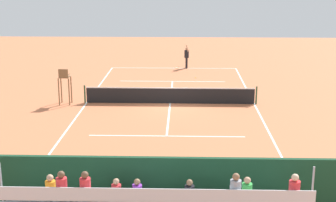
% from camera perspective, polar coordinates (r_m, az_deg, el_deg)
% --- Properties ---
extents(ground_plane, '(60.00, 60.00, 0.00)m').
position_cam_1_polar(ground_plane, '(29.85, 0.24, -0.27)').
color(ground_plane, '#CC7047').
extents(court_line_markings, '(10.10, 22.20, 0.01)m').
position_cam_1_polar(court_line_markings, '(29.88, 0.24, -0.25)').
color(court_line_markings, white).
rests_on(court_line_markings, ground).
extents(tennis_net, '(10.30, 0.10, 1.07)m').
position_cam_1_polar(tennis_net, '(29.72, 0.24, 0.66)').
color(tennis_net, black).
rests_on(tennis_net, ground).
extents(backdrop_wall, '(18.00, 0.16, 2.00)m').
position_cam_1_polar(backdrop_wall, '(16.30, -1.13, -9.69)').
color(backdrop_wall, '#194228').
rests_on(backdrop_wall, ground).
extents(umpire_chair, '(0.67, 0.67, 2.14)m').
position_cam_1_polar(umpire_chair, '(30.01, -11.70, 2.08)').
color(umpire_chair, brown).
rests_on(umpire_chair, ground).
extents(courtside_bench, '(1.80, 0.40, 0.93)m').
position_cam_1_polar(courtside_bench, '(17.19, 6.80, -10.06)').
color(courtside_bench, '#33383D').
rests_on(courtside_bench, ground).
extents(equipment_bag, '(0.90, 0.36, 0.36)m').
position_cam_1_polar(equipment_bag, '(17.18, 0.11, -11.37)').
color(equipment_bag, black).
rests_on(equipment_bag, ground).
extents(tennis_player, '(0.42, 0.55, 1.93)m').
position_cam_1_polar(tennis_player, '(40.42, 2.13, 5.18)').
color(tennis_player, black).
rests_on(tennis_player, ground).
extents(tennis_racket, '(0.41, 0.58, 0.03)m').
position_cam_1_polar(tennis_racket, '(40.66, 1.01, 3.81)').
color(tennis_racket, black).
rests_on(tennis_racket, ground).
extents(tennis_ball_near, '(0.07, 0.07, 0.07)m').
position_cam_1_polar(tennis_ball_near, '(36.85, 3.15, 2.67)').
color(tennis_ball_near, '#CCDB33').
rests_on(tennis_ball_near, ground).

